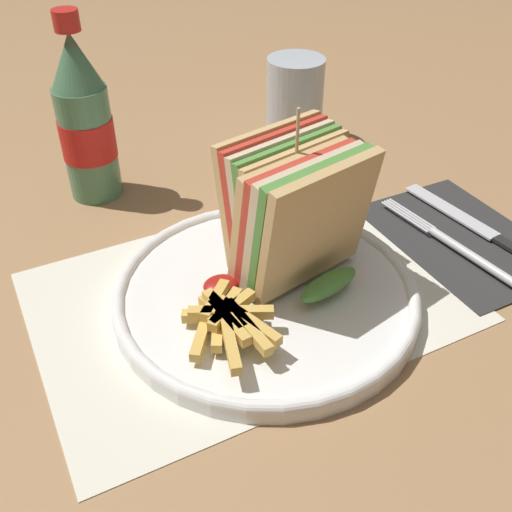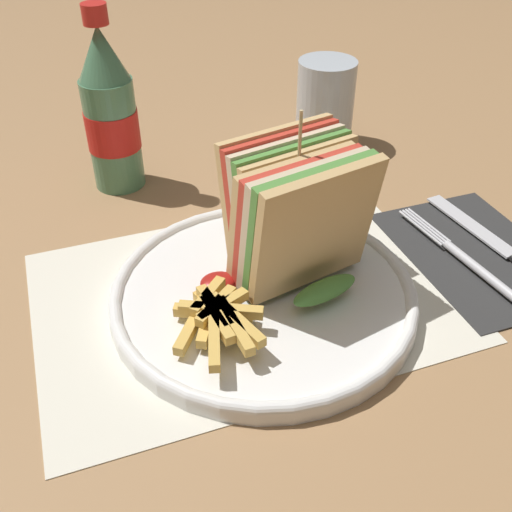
{
  "view_description": "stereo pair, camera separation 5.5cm",
  "coord_description": "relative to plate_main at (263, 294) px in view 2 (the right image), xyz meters",
  "views": [
    {
      "loc": [
        -0.2,
        -0.36,
        0.38
      ],
      "look_at": [
        0.01,
        0.04,
        0.04
      ],
      "focal_mm": 42.0,
      "sensor_mm": 36.0,
      "label": 1
    },
    {
      "loc": [
        -0.15,
        -0.38,
        0.38
      ],
      "look_at": [
        0.01,
        0.04,
        0.04
      ],
      "focal_mm": 42.0,
      "sensor_mm": 36.0,
      "label": 2
    }
  ],
  "objects": [
    {
      "name": "glass_near",
      "position": [
        0.19,
        0.28,
        0.04
      ],
      "size": [
        0.08,
        0.08,
        0.11
      ],
      "color": "silver",
      "rests_on": "ground_plane"
    },
    {
      "name": "ground_plane",
      "position": [
        -0.01,
        -0.02,
        -0.01
      ],
      "size": [
        4.0,
        4.0,
        0.0
      ],
      "primitive_type": "plane",
      "color": "#9E754C"
    },
    {
      "name": "fork",
      "position": [
        0.21,
        -0.02,
        -0.0
      ],
      "size": [
        0.03,
        0.18,
        0.01
      ],
      "rotation": [
        0.0,
        0.0,
        0.11
      ],
      "color": "silver",
      "rests_on": "napkin"
    },
    {
      "name": "ketchup_blob",
      "position": [
        -0.04,
        0.01,
        0.02
      ],
      "size": [
        0.03,
        0.03,
        0.01
      ],
      "color": "maroon",
      "rests_on": "plate_main"
    },
    {
      "name": "fries_pile",
      "position": [
        -0.06,
        -0.04,
        0.02
      ],
      "size": [
        0.08,
        0.1,
        0.02
      ],
      "color": "gold",
      "rests_on": "plate_main"
    },
    {
      "name": "napkin",
      "position": [
        0.24,
        -0.01,
        -0.01
      ],
      "size": [
        0.14,
        0.21,
        0.0
      ],
      "color": "#2D2D2D",
      "rests_on": "ground_plane"
    },
    {
      "name": "coke_bottle_near",
      "position": [
        -0.09,
        0.27,
        0.08
      ],
      "size": [
        0.06,
        0.06,
        0.21
      ],
      "color": "#4C7F5B",
      "rests_on": "ground_plane"
    },
    {
      "name": "knife",
      "position": [
        0.26,
        -0.01,
        -0.0
      ],
      "size": [
        0.04,
        0.21,
        0.0
      ],
      "rotation": [
        0.0,
        0.0,
        0.11
      ],
      "color": "black",
      "rests_on": "napkin"
    },
    {
      "name": "club_sandwich",
      "position": [
        0.04,
        0.02,
        0.07
      ],
      "size": [
        0.14,
        0.13,
        0.16
      ],
      "color": "tan",
      "rests_on": "plate_main"
    },
    {
      "name": "placemat",
      "position": [
        -0.01,
        0.01,
        -0.01
      ],
      "size": [
        0.39,
        0.27,
        0.0
      ],
      "color": "silver",
      "rests_on": "ground_plane"
    },
    {
      "name": "plate_main",
      "position": [
        0.0,
        0.0,
        0.0
      ],
      "size": [
        0.28,
        0.28,
        0.02
      ],
      "color": "white",
      "rests_on": "ground_plane"
    }
  ]
}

